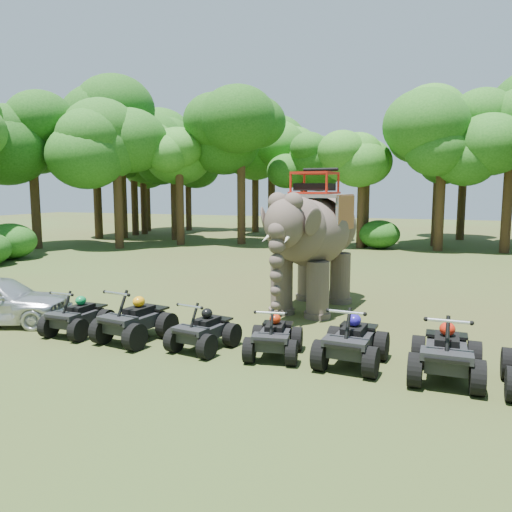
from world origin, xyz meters
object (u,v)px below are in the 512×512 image
object	(u,v)px
atv_2	(204,325)
atv_4	(352,335)
atv_5	(447,345)
elephant	(313,239)
atv_0	(77,311)
atv_1	(135,314)
atv_3	(274,331)

from	to	relation	value
atv_2	atv_4	world-z (taller)	atv_4
atv_5	atv_4	bearing A→B (deg)	174.67
elephant	atv_0	distance (m)	7.24
atv_1	atv_3	size ratio (longest dim) A/B	1.16
atv_1	atv_2	distance (m)	1.91
atv_0	atv_1	distance (m)	1.74
atv_5	atv_2	bearing A→B (deg)	179.98
elephant	atv_0	size ratio (longest dim) A/B	3.22
atv_2	atv_5	world-z (taller)	atv_5
atv_1	atv_3	xyz separation A→B (m)	(3.62, 0.08, -0.09)
atv_1	atv_4	world-z (taller)	atv_1
atv_1	atv_3	distance (m)	3.63
atv_4	atv_5	distance (m)	1.90
atv_2	atv_4	xyz separation A→B (m)	(3.46, 0.15, 0.08)
atv_3	atv_4	world-z (taller)	atv_4
atv_1	atv_4	size ratio (longest dim) A/B	1.01
elephant	atv_3	world-z (taller)	elephant
elephant	atv_0	world-z (taller)	elephant
atv_5	atv_3	bearing A→B (deg)	178.29
atv_3	atv_5	size ratio (longest dim) A/B	0.84
atv_1	atv_2	size ratio (longest dim) A/B	1.15
elephant	atv_5	xyz separation A→B (m)	(3.96, -4.99, -1.51)
elephant	atv_2	size ratio (longest dim) A/B	3.29
elephant	atv_4	size ratio (longest dim) A/B	2.91
atv_3	atv_4	bearing A→B (deg)	-7.31
elephant	atv_1	distance (m)	6.12
elephant	atv_5	world-z (taller)	elephant
atv_4	atv_3	bearing A→B (deg)	-174.21
atv_3	elephant	bearing A→B (deg)	84.75
elephant	atv_2	distance (m)	5.38
atv_1	atv_5	world-z (taller)	atv_5
atv_0	atv_5	world-z (taller)	atv_5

